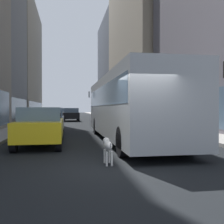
{
  "coord_description": "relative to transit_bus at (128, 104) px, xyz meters",
  "views": [
    {
      "loc": [
        -1.7,
        -7.12,
        1.58
      ],
      "look_at": [
        0.48,
        5.75,
        1.4
      ],
      "focal_mm": 42.58,
      "sensor_mm": 36.0,
      "label": 1
    }
  ],
  "objects": [
    {
      "name": "building_left_far",
      "position": [
        -13.1,
        41.24,
        9.04
      ],
      "size": [
        8.62,
        23.41,
        21.65
      ],
      "color": "gray",
      "rests_on": "ground"
    },
    {
      "name": "building_right_far",
      "position": [
        10.7,
        47.66,
        9.26
      ],
      "size": [
        10.92,
        21.55,
        22.09
      ],
      "color": "#4C515B",
      "rests_on": "ground"
    },
    {
      "name": "car_black_suv",
      "position": [
        -2.4,
        20.9,
        -0.95
      ],
      "size": [
        1.93,
        4.43,
        1.62
      ],
      "color": "black",
      "rests_on": "ground"
    },
    {
      "name": "building_right_mid",
      "position": [
        10.7,
        24.91,
        15.24
      ],
      "size": [
        11.92,
        22.16,
        34.06
      ],
      "color": "#A0937F",
      "rests_on": "ground"
    },
    {
      "name": "ground_plane",
      "position": [
        -1.2,
        29.58,
        -1.78
      ],
      "size": [
        120.0,
        120.0,
        0.0
      ],
      "primitive_type": "plane",
      "color": "black"
    },
    {
      "name": "sidewalk_right",
      "position": [
        4.5,
        29.58,
        -1.7
      ],
      "size": [
        2.4,
        110.0,
        0.15
      ],
      "primitive_type": "cube",
      "color": "#9E9991",
      "rests_on": "ground"
    },
    {
      "name": "dalmatian_dog",
      "position": [
        -1.77,
        -5.12,
        -1.26
      ],
      "size": [
        0.22,
        0.96,
        0.72
      ],
      "color": "white",
      "rests_on": "ground"
    },
    {
      "name": "transit_bus",
      "position": [
        0.0,
        0.0,
        0.0
      ],
      "size": [
        2.78,
        11.53,
        3.05
      ],
      "color": "#999EA3",
      "rests_on": "ground"
    },
    {
      "name": "car_yellow_taxi",
      "position": [
        -4.0,
        -0.83,
        -0.95
      ],
      "size": [
        1.8,
        4.6,
        1.62
      ],
      "color": "yellow",
      "rests_on": "ground"
    },
    {
      "name": "car_blue_hatchback",
      "position": [
        1.6,
        22.38,
        -0.95
      ],
      "size": [
        1.72,
        4.62,
        1.62
      ],
      "color": "#4C6BB7",
      "rests_on": "ground"
    },
    {
      "name": "car_grey_wagon",
      "position": [
        -4.0,
        3.98,
        -0.96
      ],
      "size": [
        1.78,
        4.27,
        1.62
      ],
      "color": "slate",
      "rests_on": "ground"
    },
    {
      "name": "car_silver_sedan",
      "position": [
        -4.0,
        29.14,
        -0.95
      ],
      "size": [
        1.87,
        4.21,
        1.62
      ],
      "color": "#B7BABF",
      "rests_on": "ground"
    },
    {
      "name": "sidewalk_left",
      "position": [
        -6.9,
        29.58,
        -1.7
      ],
      "size": [
        2.4,
        110.0,
        0.15
      ],
      "primitive_type": "cube",
      "color": "gray",
      "rests_on": "ground"
    }
  ]
}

